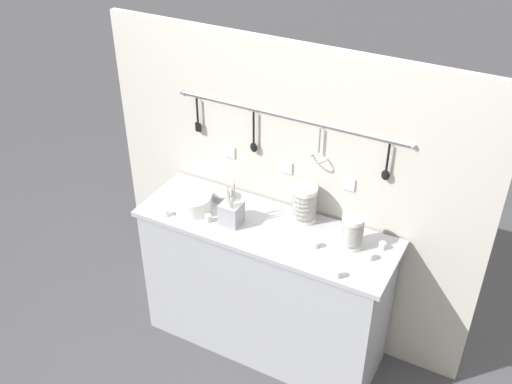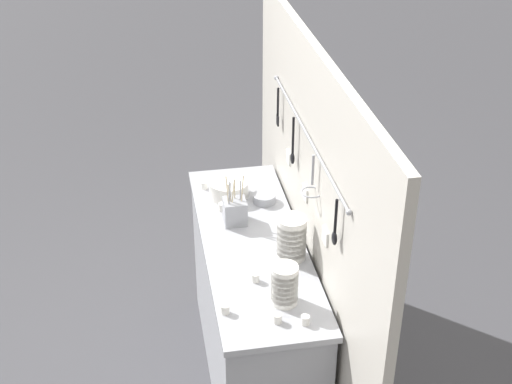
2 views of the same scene
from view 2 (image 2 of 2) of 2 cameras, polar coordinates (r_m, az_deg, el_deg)
ground_plane at (r=4.02m, az=-0.24°, el=-14.54°), size 20.00×20.00×0.00m
counter at (r=3.72m, az=-0.25°, el=-9.63°), size 1.47×0.48×0.90m
back_wall at (r=3.47m, az=4.23°, el=-3.06°), size 2.27×0.11×1.86m
bowl_stack_tall_left at (r=3.02m, az=2.30°, el=-7.41°), size 0.12×0.12×0.19m
bowl_stack_back_corner at (r=3.28m, az=2.86°, el=-3.69°), size 0.14×0.14×0.21m
plate_stack at (r=3.77m, az=-2.19°, el=0.26°), size 0.21×0.21×0.09m
steel_mixing_bowl at (r=3.73m, az=0.66°, el=-0.50°), size 0.12×0.12×0.04m
cutlery_caddy at (r=3.55m, az=-1.70°, el=-1.52°), size 0.11×0.11×0.27m
cup_back_left at (r=2.97m, az=1.73°, el=-10.07°), size 0.04×0.04×0.04m
cup_centre at (r=3.86m, az=-4.15°, el=0.54°), size 0.04×0.04×0.04m
cup_edge_near at (r=3.18m, az=-0.05°, el=-6.86°), size 0.04×0.04×0.04m
cup_beside_plates at (r=3.67m, az=-2.75°, el=-1.20°), size 0.04×0.04×0.04m
cup_by_caddy at (r=2.96m, az=3.96°, el=-10.18°), size 0.04×0.04×0.04m
cup_front_right at (r=3.01m, az=-2.49°, el=-9.35°), size 0.04×0.04×0.04m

